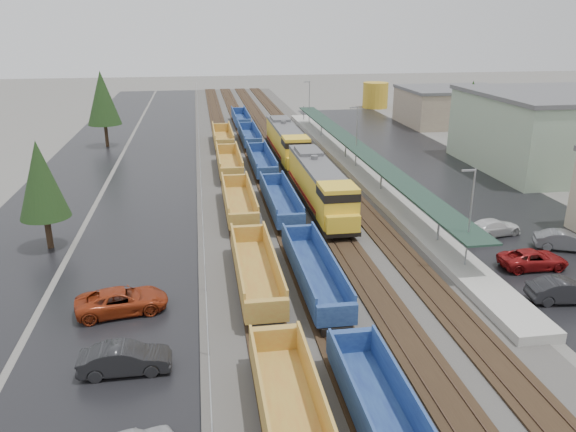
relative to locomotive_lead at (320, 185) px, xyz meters
The scene contains 22 objects.
ballast_strip 23.88m from the locomotive_lead, 94.83° to the left, with size 20.00×160.00×0.08m, color #302D2B.
trackbed 23.87m from the locomotive_lead, 94.83° to the left, with size 14.60×160.00×0.22m.
west_parking_lot 29.25m from the locomotive_lead, 125.68° to the left, with size 10.00×160.00×0.02m, color black.
west_road 35.99m from the locomotive_lead, 138.76° to the left, with size 9.00×160.00×0.02m, color black.
east_commuter_lot 21.96m from the locomotive_lead, 38.81° to the left, with size 16.00×100.00×0.02m, color black.
station_platform 15.70m from the locomotive_lead, 61.27° to the left, with size 3.00×80.00×8.00m.
chainlink_fence 24.94m from the locomotive_lead, 117.48° to the left, with size 0.08×160.04×2.02m.
distant_hills 179.55m from the locomotive_lead, 76.21° to the left, with size 301.00×140.00×25.20m.
tree_west_near 25.04m from the locomotive_lead, 165.23° to the right, with size 3.96×3.96×9.00m.
tree_west_far 42.20m from the locomotive_lead, 126.59° to the left, with size 4.84×4.84×11.00m.
tree_east 34.08m from the locomotive_lead, 39.82° to the left, with size 4.40×4.40×10.00m.
locomotive_lead is the anchor object (origin of this frame).
locomotive_trail 21.00m from the locomotive_lead, 90.00° to the left, with size 3.13×20.64×4.67m.
well_string_yellow 11.57m from the locomotive_lead, 134.11° to the right, with size 2.70×92.78×2.39m.
well_string_blue 4.24m from the locomotive_lead, behind, with size 2.51×112.39×2.23m.
storage_tank 70.17m from the locomotive_lead, 68.18° to the left, with size 5.32×5.32×5.32m, color gold.
parked_car_west_b 29.80m from the locomotive_lead, 122.31° to the right, with size 4.82×1.68×1.59m, color black.
parked_car_west_c 25.00m from the locomotive_lead, 132.45° to the right, with size 5.76×2.65×1.60m, color maroon.
parked_car_east_a 24.76m from the locomotive_lead, 60.76° to the right, with size 4.86×1.69×1.60m, color black.
parked_car_east_b 20.91m from the locomotive_lead, 51.33° to the right, with size 5.14×2.37×1.43m, color maroon.
parked_car_east_c 16.54m from the locomotive_lead, 34.79° to the right, with size 5.01×2.03×1.45m, color silver.
parked_car_east_e 22.13m from the locomotive_lead, 37.19° to the right, with size 4.69×1.63×1.54m, color #545659.
Camera 1 is at (-9.38, -15.40, 17.77)m, focal length 35.00 mm.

